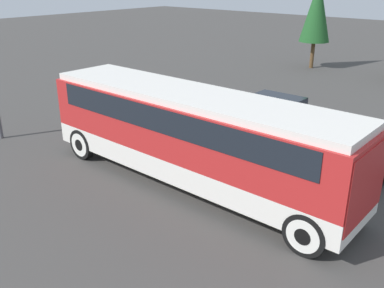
# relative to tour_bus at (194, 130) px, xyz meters

# --- Properties ---
(ground_plane) EXTENTS (120.00, 120.00, 0.00)m
(ground_plane) POSITION_rel_tour_bus_xyz_m (-0.10, 0.00, -1.92)
(ground_plane) COLOR #423F3D
(tour_bus) EXTENTS (11.30, 2.61, 3.16)m
(tour_bus) POSITION_rel_tour_bus_xyz_m (0.00, 0.00, 0.00)
(tour_bus) COLOR silver
(tour_bus) RESTS_ON ground_plane
(parked_car_near) EXTENTS (4.36, 1.93, 1.45)m
(parked_car_near) POSITION_rel_tour_bus_xyz_m (-0.78, 6.75, -1.19)
(parked_car_near) COLOR #BCBCC1
(parked_car_near) RESTS_ON ground_plane
(parked_car_mid) EXTENTS (4.31, 1.87, 1.33)m
(parked_car_mid) POSITION_rel_tour_bus_xyz_m (-6.15, 5.39, -1.25)
(parked_car_mid) COLOR #2D5638
(parked_car_mid) RESTS_ON ground_plane
(parked_car_far) EXTENTS (4.61, 1.98, 1.28)m
(parked_car_far) POSITION_rel_tour_bus_xyz_m (4.40, 4.94, -1.27)
(parked_car_far) COLOR black
(parked_car_far) RESTS_ON ground_plane
(tree_left) EXTENTS (2.18, 2.18, 6.41)m
(tree_left) POSITION_rel_tour_bus_xyz_m (-5.78, 20.26, 2.24)
(tree_left) COLOR brown
(tree_left) RESTS_ON ground_plane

